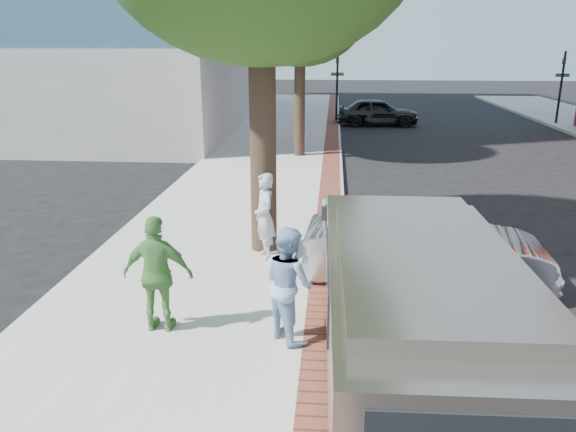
# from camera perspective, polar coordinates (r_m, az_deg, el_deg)

# --- Properties ---
(ground) EXTENTS (120.00, 120.00, 0.00)m
(ground) POSITION_cam_1_polar(r_m,az_deg,el_deg) (9.83, -0.25, -8.04)
(ground) COLOR black
(ground) RESTS_ON ground
(sidewalk) EXTENTS (5.00, 60.00, 0.15)m
(sidewalk) POSITION_cam_1_polar(r_m,az_deg,el_deg) (17.50, -2.93, 3.55)
(sidewalk) COLOR #9E9991
(sidewalk) RESTS_ON ground
(brick_strip) EXTENTS (0.60, 60.00, 0.01)m
(brick_strip) POSITION_cam_1_polar(r_m,az_deg,el_deg) (17.34, 4.31, 3.67)
(brick_strip) COLOR brown
(brick_strip) RESTS_ON sidewalk
(curb) EXTENTS (0.10, 60.00, 0.15)m
(curb) POSITION_cam_1_polar(r_m,az_deg,el_deg) (17.36, 5.46, 3.38)
(curb) COLOR gray
(curb) RESTS_ON ground
(office_base) EXTENTS (18.20, 22.20, 4.00)m
(office_base) POSITION_cam_1_polar(r_m,az_deg,el_deg) (33.86, -19.85, 12.47)
(office_base) COLOR gray
(office_base) RESTS_ON ground
(signal_near) EXTENTS (0.70, 0.15, 3.80)m
(signal_near) POSITION_cam_1_polar(r_m,az_deg,el_deg) (30.92, 5.02, 13.51)
(signal_near) COLOR black
(signal_near) RESTS_ON ground
(signal_far) EXTENTS (0.70, 0.15, 3.80)m
(signal_far) POSITION_cam_1_polar(r_m,az_deg,el_deg) (33.08, 26.03, 12.13)
(signal_far) COLOR black
(signal_far) RESTS_ON ground
(tree_far) EXTENTS (4.80, 4.80, 7.14)m
(tree_far) POSITION_cam_1_polar(r_m,az_deg,el_deg) (20.93, 1.25, 20.20)
(tree_far) COLOR black
(tree_far) RESTS_ON sidewalk
(parking_meter) EXTENTS (0.12, 0.32, 1.47)m
(parking_meter) POSITION_cam_1_polar(r_m,az_deg,el_deg) (9.71, 3.77, -0.76)
(parking_meter) COLOR gray
(parking_meter) RESTS_ON sidewalk
(person_gray) EXTENTS (0.62, 0.73, 1.69)m
(person_gray) POSITION_cam_1_polar(r_m,az_deg,el_deg) (10.80, -2.40, -0.04)
(person_gray) COLOR #AAAAAF
(person_gray) RESTS_ON sidewalk
(person_officer) EXTENTS (0.99, 1.02, 1.65)m
(person_officer) POSITION_cam_1_polar(r_m,az_deg,el_deg) (7.88, 0.05, -6.88)
(person_officer) COLOR #88AAD3
(person_officer) RESTS_ON sidewalk
(person_green) EXTENTS (1.03, 0.45, 1.74)m
(person_green) POSITION_cam_1_polar(r_m,az_deg,el_deg) (8.29, -13.06, -5.79)
(person_green) COLOR #4D8C3F
(person_green) RESTS_ON sidewalk
(sedan_silver) EXTENTS (4.38, 1.78, 1.41)m
(sedan_silver) POSITION_cam_1_polar(r_m,az_deg,el_deg) (10.29, 13.83, -3.12)
(sedan_silver) COLOR #A3A6A9
(sedan_silver) RESTS_ON ground
(bg_car) EXTENTS (4.26, 1.78, 1.44)m
(bg_car) POSITION_cam_1_polar(r_m,az_deg,el_deg) (30.41, 9.10, 10.40)
(bg_car) COLOR black
(bg_car) RESTS_ON ground
(van) EXTENTS (2.22, 5.56, 2.03)m
(van) POSITION_cam_1_polar(r_m,az_deg,el_deg) (7.06, 12.76, -9.12)
(van) COLOR gray
(van) RESTS_ON ground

